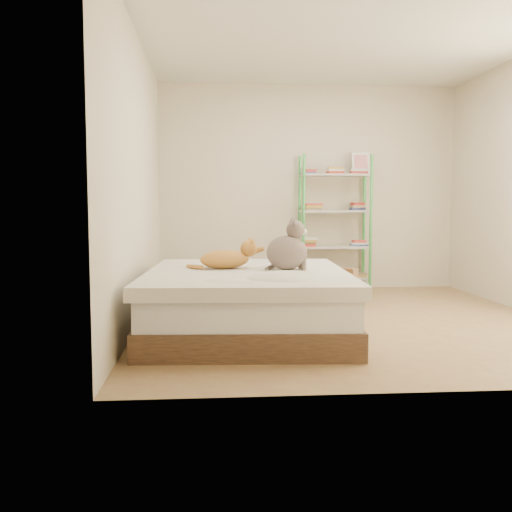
{
  "coord_description": "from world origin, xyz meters",
  "views": [
    {
      "loc": [
        -1.25,
        -5.2,
        1.06
      ],
      "look_at": [
        -0.85,
        -0.14,
        0.62
      ],
      "focal_mm": 40.0,
      "sensor_mm": 36.0,
      "label": 1
    }
  ],
  "objects": [
    {
      "name": "orange_cat",
      "position": [
        -1.14,
        -0.31,
        0.63
      ],
      "size": [
        0.55,
        0.37,
        0.21
      ],
      "primitive_type": null,
      "rotation": [
        0.0,
        0.0,
        0.19
      ],
      "color": "gold",
      "rests_on": "bed"
    },
    {
      "name": "shelf_unit",
      "position": [
        0.31,
        1.88,
        0.86
      ],
      "size": [
        0.89,
        0.36,
        1.74
      ],
      "color": "green",
      "rests_on": "ground"
    },
    {
      "name": "cardboard_box",
      "position": [
        0.11,
        1.05,
        0.18
      ],
      "size": [
        0.62,
        0.64,
        0.41
      ],
      "rotation": [
        0.0,
        0.0,
        -0.39
      ],
      "color": "#AB8447",
      "rests_on": "ground"
    },
    {
      "name": "grey_cat",
      "position": [
        -0.61,
        -0.45,
        0.74
      ],
      "size": [
        0.4,
        0.34,
        0.42
      ],
      "primitive_type": null,
      "rotation": [
        0.0,
        0.0,
        1.66
      ],
      "color": "#6B5E56",
      "rests_on": "bed"
    },
    {
      "name": "bed",
      "position": [
        -0.95,
        -0.44,
        0.26
      ],
      "size": [
        1.76,
        2.15,
        0.53
      ],
      "rotation": [
        0.0,
        0.0,
        -0.05
      ],
      "color": "brown",
      "rests_on": "ground"
    },
    {
      "name": "room",
      "position": [
        0.0,
        0.0,
        1.3
      ],
      "size": [
        3.81,
        4.21,
        2.61
      ],
      "color": "#9E8552",
      "rests_on": "ground"
    },
    {
      "name": "white_bin",
      "position": [
        -1.34,
        1.78,
        0.18
      ],
      "size": [
        0.31,
        0.27,
        0.35
      ],
      "rotation": [
        0.0,
        0.0,
        0.02
      ],
      "color": "silver",
      "rests_on": "ground"
    }
  ]
}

